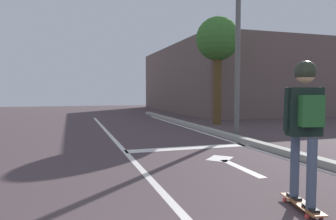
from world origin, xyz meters
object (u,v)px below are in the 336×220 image
skateboard (302,204)px  traffic_signal_mast (203,5)px  roadside_tree (218,42)px  skater (305,113)px

skateboard → traffic_signal_mast: size_ratio=0.14×
traffic_signal_mast → roadside_tree: bearing=56.7°
skater → roadside_tree: (3.34, 8.95, 2.34)m
skateboard → roadside_tree: bearing=69.5°
skateboard → traffic_signal_mast: (1.20, 5.68, 3.93)m
skateboard → skater: size_ratio=0.47×
skateboard → roadside_tree: (3.34, 8.93, 3.44)m
skateboard → skater: skater is taller
skater → roadside_tree: bearing=69.5°
skater → traffic_signal_mast: traffic_signal_mast is taller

